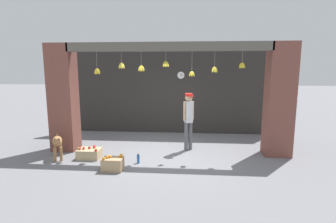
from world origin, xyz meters
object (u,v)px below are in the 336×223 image
(wall_clock, at_px, (181,75))
(water_bottle, at_px, (138,159))
(shopkeeper, at_px, (189,117))
(fruit_crate_oranges, at_px, (113,164))
(dog, at_px, (57,143))
(fruit_crate_apples, at_px, (89,153))

(wall_clock, bearing_deg, water_bottle, -106.55)
(shopkeeper, xyz_separation_m, fruit_crate_oranges, (-1.78, -1.72, -0.84))
(dog, relative_size, water_bottle, 3.45)
(shopkeeper, relative_size, wall_clock, 6.19)
(fruit_crate_apples, height_order, wall_clock, wall_clock)
(water_bottle, distance_m, wall_clock, 3.95)
(water_bottle, height_order, wall_clock, wall_clock)
(fruit_crate_oranges, bearing_deg, shopkeeper, 43.98)
(fruit_crate_apples, xyz_separation_m, wall_clock, (2.36, 2.98, 2.01))
(shopkeeper, xyz_separation_m, water_bottle, (-1.27, -1.21, -0.89))
(fruit_crate_oranges, xyz_separation_m, water_bottle, (0.51, 0.51, -0.04))
(water_bottle, xyz_separation_m, wall_clock, (0.96, 3.24, 2.03))
(dog, distance_m, water_bottle, 2.22)
(dog, height_order, water_bottle, dog)
(dog, xyz_separation_m, shopkeeper, (3.46, 1.08, 0.55))
(fruit_crate_oranges, bearing_deg, dog, 159.32)
(fruit_crate_oranges, bearing_deg, fruit_crate_apples, 138.49)
(fruit_crate_apples, distance_m, water_bottle, 1.42)
(dog, bearing_deg, fruit_crate_oranges, 42.17)
(fruit_crate_oranges, relative_size, fruit_crate_apples, 0.82)
(water_bottle, bearing_deg, wall_clock, 73.45)
(fruit_crate_apples, bearing_deg, wall_clock, 51.66)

